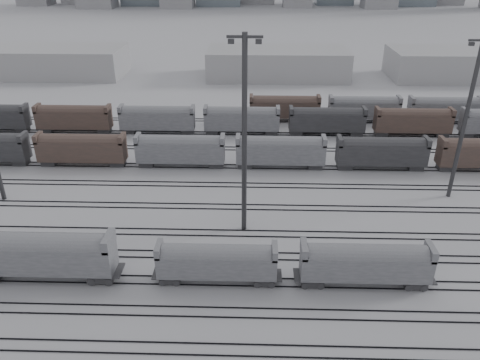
{
  "coord_description": "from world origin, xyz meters",
  "views": [
    {
      "loc": [
        3.38,
        -41.08,
        33.9
      ],
      "look_at": [
        1.55,
        18.87,
        4.0
      ],
      "focal_mm": 35.0,
      "sensor_mm": 36.0,
      "label": 1
    }
  ],
  "objects_px": {
    "hopper_car_c": "(366,262)",
    "light_mast_c": "(244,134)",
    "hopper_car_a": "(41,253)",
    "hopper_car_b": "(217,260)"
  },
  "relations": [
    {
      "from": "hopper_car_c",
      "to": "light_mast_c",
      "type": "height_order",
      "value": "light_mast_c"
    },
    {
      "from": "hopper_car_c",
      "to": "light_mast_c",
      "type": "bearing_deg",
      "value": 140.25
    },
    {
      "from": "hopper_car_a",
      "to": "hopper_car_c",
      "type": "distance_m",
      "value": 35.8
    },
    {
      "from": "hopper_car_b",
      "to": "light_mast_c",
      "type": "height_order",
      "value": "light_mast_c"
    },
    {
      "from": "hopper_car_b",
      "to": "light_mast_c",
      "type": "relative_size",
      "value": 0.52
    },
    {
      "from": "hopper_car_c",
      "to": "light_mast_c",
      "type": "relative_size",
      "value": 0.56
    },
    {
      "from": "hopper_car_c",
      "to": "light_mast_c",
      "type": "distance_m",
      "value": 20.47
    },
    {
      "from": "hopper_car_b",
      "to": "hopper_car_c",
      "type": "relative_size",
      "value": 0.93
    },
    {
      "from": "hopper_car_b",
      "to": "light_mast_c",
      "type": "xyz_separation_m",
      "value": [
        2.75,
        11.27,
        10.62
      ]
    },
    {
      "from": "hopper_car_b",
      "to": "hopper_car_a",
      "type": "bearing_deg",
      "value": 180.0
    }
  ]
}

